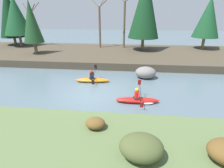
# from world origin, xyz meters

# --- Properties ---
(ground_plane) EXTENTS (90.00, 90.00, 0.00)m
(ground_plane) POSITION_xyz_m (0.00, 0.00, 0.00)
(ground_plane) COLOR slate
(riverbank_near) EXTENTS (44.00, 5.56, 0.68)m
(riverbank_near) POSITION_xyz_m (0.00, -6.10, 0.34)
(riverbank_near) COLOR #5B7042
(riverbank_near) RESTS_ON ground
(riverbank_far) EXTENTS (44.00, 10.51, 0.74)m
(riverbank_far) POSITION_xyz_m (0.00, 10.47, 0.37)
(riverbank_far) COLOR #4C4233
(riverbank_far) RESTS_ON ground
(conifer_tree_far_left) EXTENTS (3.41, 3.41, 7.61)m
(conifer_tree_far_left) POSITION_xyz_m (-14.39, 13.84, 5.09)
(conifer_tree_far_left) COLOR #7A664C
(conifer_tree_far_left) RESTS_ON riverbank_far
(conifer_tree_left) EXTENTS (3.61, 3.61, 6.54)m
(conifer_tree_left) POSITION_xyz_m (-12.87, 12.89, 4.78)
(conifer_tree_left) COLOR brown
(conifer_tree_left) RESTS_ON riverbank_far
(conifer_tree_mid_left) EXTENTS (2.20, 2.20, 5.79)m
(conifer_tree_mid_left) POSITION_xyz_m (-8.39, 8.63, 4.25)
(conifer_tree_mid_left) COLOR brown
(conifer_tree_mid_left) RESTS_ON riverbank_far
(conifer_tree_centre) EXTENTS (3.74, 3.74, 8.71)m
(conifer_tree_centre) POSITION_xyz_m (4.12, 11.89, 5.84)
(conifer_tree_centre) COLOR brown
(conifer_tree_centre) RESTS_ON riverbank_far
(conifer_tree_mid_right) EXTENTS (3.21, 3.21, 6.30)m
(conifer_tree_mid_right) POSITION_xyz_m (12.06, 13.49, 4.61)
(conifer_tree_mid_right) COLOR #7A664C
(conifer_tree_mid_right) RESTS_ON riverbank_far
(bare_tree_upstream) EXTENTS (3.21, 3.17, 5.79)m
(bare_tree_upstream) POSITION_xyz_m (-11.18, 13.60, 3.46)
(bare_tree_upstream) COLOR brown
(bare_tree_upstream) RESTS_ON riverbank_far
(bare_tree_mid_upstream) EXTENTS (3.79, 3.75, 6.90)m
(bare_tree_mid_upstream) POSITION_xyz_m (-1.50, 13.13, 3.98)
(bare_tree_mid_upstream) COLOR brown
(bare_tree_mid_upstream) RESTS_ON riverbank_far
(bare_tree_mid_downstream) EXTENTS (4.22, 4.17, 7.72)m
(bare_tree_mid_downstream) POSITION_xyz_m (1.72, 13.32, 4.37)
(bare_tree_mid_downstream) COLOR brown
(bare_tree_mid_downstream) RESTS_ON riverbank_far
(shrub_clump_second) EXTENTS (0.85, 0.71, 0.46)m
(shrub_clump_second) POSITION_xyz_m (1.24, -4.61, 0.91)
(shrub_clump_second) COLOR brown
(shrub_clump_second) RESTS_ON riverbank_near
(shrub_clump_third) EXTENTS (1.51, 1.26, 0.82)m
(shrub_clump_third) POSITION_xyz_m (3.10, -6.05, 1.08)
(shrub_clump_third) COLOR #4C562D
(shrub_clump_third) RESTS_ON riverbank_near
(kayaker_lead) EXTENTS (2.78, 2.07, 1.20)m
(kayaker_lead) POSITION_xyz_m (3.28, -0.91, 0.20)
(kayaker_lead) COLOR red
(kayaker_lead) RESTS_ON ground
(kayaker_middle) EXTENTS (2.79, 2.07, 1.20)m
(kayaker_middle) POSITION_xyz_m (-0.32, 2.17, 0.22)
(kayaker_middle) COLOR orange
(kayaker_middle) RESTS_ON ground
(boulder_midstream) EXTENTS (1.75, 1.37, 0.99)m
(boulder_midstream) POSITION_xyz_m (3.99, 3.59, 0.50)
(boulder_midstream) COLOR gray
(boulder_midstream) RESTS_ON ground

